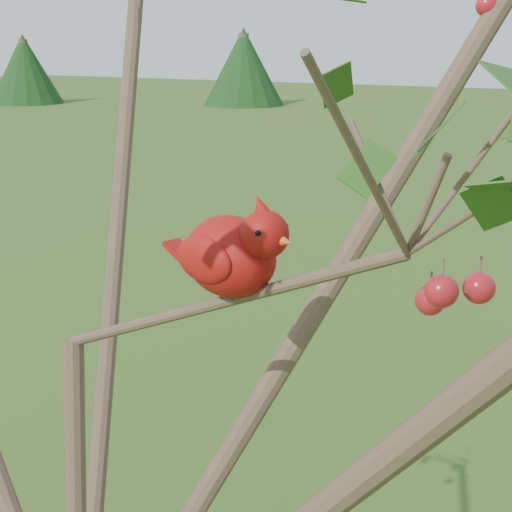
# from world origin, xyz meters

# --- Properties ---
(crabapple_tree) EXTENTS (2.35, 2.05, 2.95)m
(crabapple_tree) POSITION_xyz_m (0.03, -0.02, 2.12)
(crabapple_tree) COLOR #4A3627
(crabapple_tree) RESTS_ON ground
(cardinal) EXTENTS (0.24, 0.14, 0.17)m
(cardinal) POSITION_xyz_m (0.29, 0.07, 2.16)
(cardinal) COLOR #A6140E
(cardinal) RESTS_ON ground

